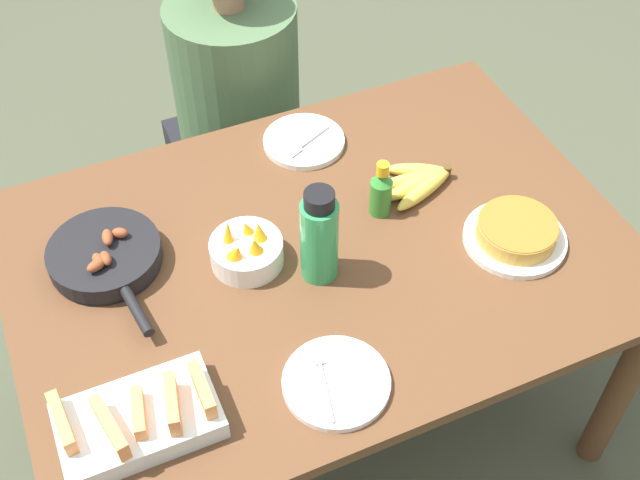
# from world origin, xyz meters

# --- Properties ---
(ground_plane) EXTENTS (14.00, 14.00, 0.00)m
(ground_plane) POSITION_xyz_m (0.00, 0.00, 0.00)
(ground_plane) COLOR #474C38
(dining_table) EXTENTS (1.41, 0.99, 0.71)m
(dining_table) POSITION_xyz_m (0.00, 0.00, 0.62)
(dining_table) COLOR brown
(dining_table) RESTS_ON ground_plane
(banana_bunch) EXTENTS (0.20, 0.17, 0.04)m
(banana_bunch) POSITION_xyz_m (0.30, 0.09, 0.73)
(banana_bunch) COLOR gold
(banana_bunch) RESTS_ON dining_table
(melon_tray) EXTENTS (0.30, 0.18, 0.10)m
(melon_tray) POSITION_xyz_m (-0.50, -0.28, 0.74)
(melon_tray) COLOR silver
(melon_tray) RESTS_ON dining_table
(skillet) EXTENTS (0.25, 0.38, 0.08)m
(skillet) POSITION_xyz_m (-0.46, 0.15, 0.74)
(skillet) COLOR black
(skillet) RESTS_ON dining_table
(frittata_plate_center) EXTENTS (0.24, 0.24, 0.06)m
(frittata_plate_center) POSITION_xyz_m (0.42, -0.16, 0.74)
(frittata_plate_center) COLOR silver
(frittata_plate_center) RESTS_ON dining_table
(empty_plate_near_front) EXTENTS (0.22, 0.22, 0.02)m
(empty_plate_near_front) POSITION_xyz_m (-0.12, -0.34, 0.72)
(empty_plate_near_front) COLOR silver
(empty_plate_near_front) RESTS_ON dining_table
(empty_plate_far_left) EXTENTS (0.21, 0.21, 0.02)m
(empty_plate_far_left) POSITION_xyz_m (0.11, 0.35, 0.72)
(empty_plate_far_left) COLOR silver
(empty_plate_far_left) RESTS_ON dining_table
(fruit_bowl_mango) EXTENTS (0.16, 0.16, 0.12)m
(fruit_bowl_mango) POSITION_xyz_m (-0.17, 0.03, 0.75)
(fruit_bowl_mango) COLOR silver
(fruit_bowl_mango) RESTS_ON dining_table
(water_bottle) EXTENTS (0.08, 0.08, 0.25)m
(water_bottle) POSITION_xyz_m (-0.03, -0.06, 0.82)
(water_bottle) COLOR #2D9351
(water_bottle) RESTS_ON dining_table
(hot_sauce_bottle) EXTENTS (0.05, 0.05, 0.15)m
(hot_sauce_bottle) POSITION_xyz_m (0.18, 0.05, 0.77)
(hot_sauce_bottle) COLOR #337F2D
(hot_sauce_bottle) RESTS_ON dining_table
(person_figure) EXTENTS (0.41, 0.41, 1.13)m
(person_figure) POSITION_xyz_m (0.06, 0.77, 0.45)
(person_figure) COLOR black
(person_figure) RESTS_ON ground_plane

